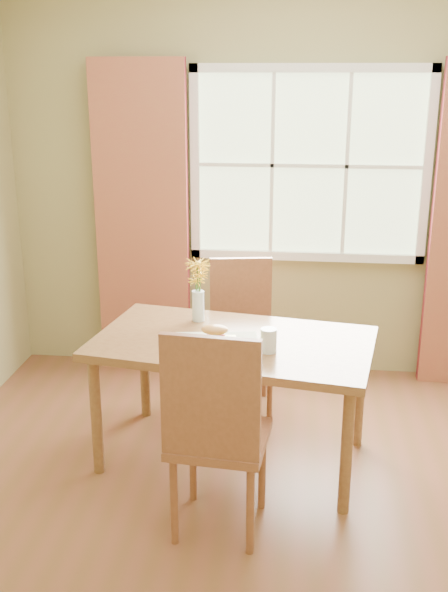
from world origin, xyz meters
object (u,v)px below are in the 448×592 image
chair_far (242,328)px  flower_vase (198,283)px  water_glass (269,341)px  dining_table (233,352)px  croissant_sandwich (215,335)px  chair_near (215,427)px

chair_far → flower_vase: flower_vase is taller
water_glass → flower_vase: flower_vase is taller
dining_table → croissant_sandwich: bearing=-114.5°
chair_far → flower_vase: size_ratio=2.63×
chair_near → croissant_sandwich: size_ratio=6.90×
dining_table → water_glass: bearing=-27.5°
dining_table → flower_vase: 0.47m
dining_table → flower_vase: flower_vase is taller
croissant_sandwich → water_glass: (0.28, -0.02, -0.01)m
dining_table → chair_near: (-0.01, -0.71, -0.07)m
chair_far → water_glass: 0.92m
chair_far → water_glass: size_ratio=7.62×
dining_table → chair_near: size_ratio=1.52×
chair_far → flower_vase: bearing=-126.0°
croissant_sandwich → water_glass: bearing=-6.7°
chair_near → chair_far: size_ratio=1.09×
chair_far → dining_table: bearing=-98.0°
chair_near → dining_table: bearing=94.6°
chair_near → flower_vase: 1.08m
water_glass → dining_table: bearing=143.0°
dining_table → water_glass: 0.28m
chair_far → croissant_sandwich: size_ratio=6.30×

